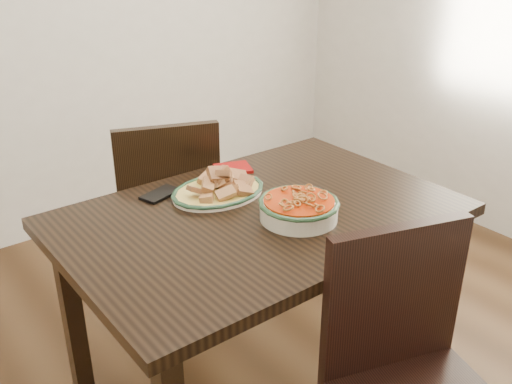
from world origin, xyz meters
TOP-DOWN VIEW (x-y plane):
  - dining_table at (-0.08, 0.07)m, footprint 1.27×0.84m
  - chair_far at (-0.05, 0.76)m, footprint 0.54×0.54m
  - chair_near at (-0.05, -0.54)m, footprint 0.53×0.53m
  - fish_plate at (-0.12, 0.26)m, footprint 0.33×0.26m
  - noodle_bowl at (-0.02, -0.05)m, footprint 0.26×0.26m
  - smartphone at (-0.28, 0.38)m, footprint 0.15×0.11m
  - napkin at (0.05, 0.41)m, footprint 0.16×0.15m

SIDE VIEW (x-z plane):
  - chair_far at x=-0.05m, z-range 0.05..0.94m
  - chair_near at x=-0.05m, z-range 0.05..0.94m
  - dining_table at x=-0.08m, z-range 0.28..1.03m
  - smartphone at x=-0.28m, z-range 0.75..0.76m
  - napkin at x=0.05m, z-range 0.75..0.76m
  - noodle_bowl at x=-0.02m, z-range 0.75..0.84m
  - fish_plate at x=-0.12m, z-range 0.74..0.85m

